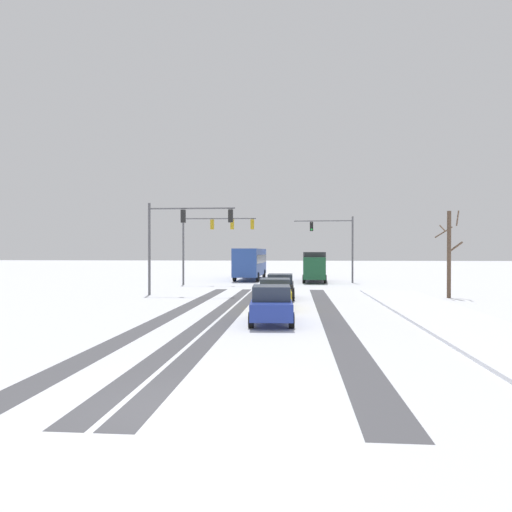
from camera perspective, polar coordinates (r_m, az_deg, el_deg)
The scene contains 15 objects.
ground_plane at distance 9.73m, azimuth -10.08°, elevation -17.81°, with size 300.00×300.00×0.00m, color silver.
wheel_track_left_lane at distance 22.82m, azimuth 9.07°, elevation -7.17°, with size 1.09×30.00×0.01m, color #4C4C51.
wheel_track_right_lane at distance 22.96m, azimuth -2.81°, elevation -7.12°, with size 0.73×30.00×0.01m, color #4C4C51.
wheel_track_center at distance 23.10m, azimuth -5.00°, elevation -7.07°, with size 0.73×30.00×0.01m, color #4C4C51.
wheel_track_oncoming at distance 23.54m, azimuth -10.01°, elevation -6.94°, with size 0.94×30.00×0.01m, color #4C4C51.
sidewalk_kerb_right at distance 22.50m, azimuth 23.00°, elevation -7.17°, with size 4.00×30.00×0.12m, color white.
traffic_signal_far_right at distance 46.40m, azimuth 9.79°, elevation 2.19°, with size 5.79×0.38×6.50m.
traffic_signal_near_left at distance 33.25m, azimuth -9.40°, elevation 3.26°, with size 6.20×0.40×6.50m.
traffic_signal_far_left at distance 42.96m, azimuth -5.34°, elevation 2.87°, with size 6.81×0.43×6.50m.
car_black_lead at distance 30.29m, azimuth 3.00°, elevation -3.72°, with size 1.85×4.11×1.62m.
car_yellow_cab_second at distance 25.15m, azimuth 2.36°, elevation -4.59°, with size 1.94×4.15×1.62m.
car_blue_third at distance 19.96m, azimuth 1.89°, elevation -5.92°, with size 1.99×4.18×1.62m.
bus_oncoming at distance 51.43m, azimuth -0.67°, elevation -0.66°, with size 2.87×11.06×3.38m.
box_truck_delivery at distance 47.60m, azimuth 7.18°, elevation -1.19°, with size 2.54×7.49×3.02m.
bare_tree_sidewalk_mid at distance 33.31m, azimuth 22.55°, elevation 0.43°, with size 1.63×1.47×5.75m.
Camera 1 is at (2.39, -8.92, 3.06)m, focal length 32.72 mm.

